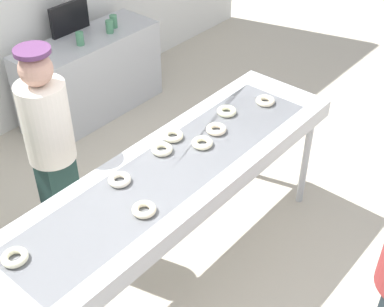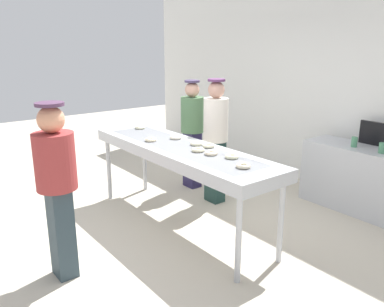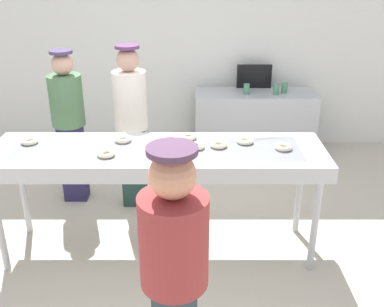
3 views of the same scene
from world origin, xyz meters
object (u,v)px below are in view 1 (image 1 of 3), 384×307
Objects in this scene: sugar_donut_7 at (15,257)px; sugar_donut_4 at (265,101)px; paper_cup_2 at (80,39)px; menu_display at (69,18)px; sugar_donut_1 at (144,210)px; prep_counter at (91,77)px; paper_cup_0 at (109,27)px; sugar_donut_8 at (216,129)px; sugar_donut_3 at (227,111)px; sugar_donut_5 at (120,180)px; sugar_donut_2 at (173,136)px; fryer_conveyor at (172,178)px; sugar_donut_6 at (162,149)px; worker_assistant at (51,147)px; paper_cup_1 at (113,21)px; sugar_donut_0 at (202,143)px.

sugar_donut_4 is at bearing -3.39° from sugar_donut_7.
sugar_donut_7 is 2.81m from paper_cup_2.
sugar_donut_7 is 3.10m from menu_display.
sugar_donut_7 is at bearing 159.41° from sugar_donut_1.
paper_cup_0 is at bearing -18.65° from prep_counter.
sugar_donut_8 reaches higher than prep_counter.
sugar_donut_3 and sugar_donut_5 have the same top height.
menu_display is at bearing 68.48° from sugar_donut_2.
fryer_conveyor is 0.51m from sugar_donut_8.
paper_cup_2 is at bearing -113.39° from menu_display.
sugar_donut_6 is at bearing 162.70° from sugar_donut_8.
worker_assistant is at bearing 136.52° from sugar_donut_8.
paper_cup_1 is 1.00× the size of paper_cup_2.
sugar_donut_7 is at bearing -179.74° from sugar_donut_3.
sugar_donut_1 is 1.00× the size of sugar_donut_8.
sugar_donut_0 is 2.44m from menu_display.
sugar_donut_0 is at bearing -107.58° from paper_cup_2.
prep_counter is (2.17, 1.99, -0.58)m from sugar_donut_7.
worker_assistant is at bearing 146.49° from sugar_donut_3.
sugar_donut_4 is 1.34m from sugar_donut_5.
fryer_conveyor is at bearing -27.54° from sugar_donut_5.
sugar_donut_6 and sugar_donut_8 have the same top height.
sugar_donut_3 is (0.41, 0.11, 0.00)m from sugar_donut_0.
sugar_donut_5 is at bearing 178.24° from sugar_donut_3.
paper_cup_2 is (0.46, 2.00, -0.10)m from sugar_donut_8.
fryer_conveyor reaches higher than paper_cup_0.
sugar_donut_2 and sugar_donut_7 have the same top height.
sugar_donut_6 is (0.09, 0.17, 0.09)m from fryer_conveyor.
sugar_donut_4 is 1.10× the size of paper_cup_0.
sugar_donut_1 is 2.77m from paper_cup_0.
sugar_donut_4 is 2.34m from menu_display.
worker_assistant is 2.06m from menu_display.
sugar_donut_0 and sugar_donut_6 have the same top height.
sugar_donut_5 is 0.78m from sugar_donut_7.
sugar_donut_4 and sugar_donut_7 have the same top height.
sugar_donut_5 is 0.81m from sugar_donut_8.
sugar_donut_1 reaches higher than paper_cup_0.
worker_assistant reaches higher than prep_counter.
sugar_donut_7 is at bearing 55.78° from worker_assistant.
prep_counter is 11.85× the size of paper_cup_0.
sugar_donut_4 and sugar_donut_5 have the same top height.
paper_cup_0 is at bearing 81.75° from sugar_donut_4.
menu_display is at bearing 65.31° from sugar_donut_6.
sugar_donut_8 is at bearing -104.25° from menu_display.
paper_cup_2 is 0.29× the size of menu_display.
prep_counter is (0.35, 1.98, -0.58)m from sugar_donut_3.
sugar_donut_6 is at bearing -163.46° from sugar_donut_2.
sugar_donut_7 is at bearing 177.28° from sugar_donut_8.
sugar_donut_6 is at bearing -114.69° from menu_display.
sugar_donut_2 is (-0.07, 0.20, 0.00)m from sugar_donut_0.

